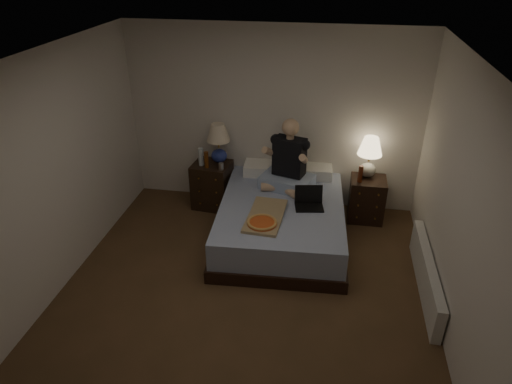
% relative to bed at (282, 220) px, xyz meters
% --- Properties ---
extents(floor, '(4.00, 4.50, 0.00)m').
position_rel_bed_xyz_m(floor, '(-0.26, -1.30, -0.25)').
color(floor, brown).
rests_on(floor, ground).
extents(ceiling, '(4.00, 4.50, 0.00)m').
position_rel_bed_xyz_m(ceiling, '(-0.26, -1.30, 2.25)').
color(ceiling, white).
rests_on(ceiling, ground).
extents(wall_back, '(4.00, 0.00, 2.50)m').
position_rel_bed_xyz_m(wall_back, '(-0.26, 0.95, 1.00)').
color(wall_back, silver).
rests_on(wall_back, ground).
extents(wall_left, '(0.00, 4.50, 2.50)m').
position_rel_bed_xyz_m(wall_left, '(-2.26, -1.30, 1.00)').
color(wall_left, silver).
rests_on(wall_left, ground).
extents(wall_right, '(0.00, 4.50, 2.50)m').
position_rel_bed_xyz_m(wall_right, '(1.74, -1.30, 1.00)').
color(wall_right, silver).
rests_on(wall_right, ground).
extents(bed, '(1.63, 2.10, 0.51)m').
position_rel_bed_xyz_m(bed, '(0.00, 0.00, 0.00)').
color(bed, '#516BA3').
rests_on(bed, floor).
extents(nightstand_left, '(0.55, 0.50, 0.66)m').
position_rel_bed_xyz_m(nightstand_left, '(-1.07, 0.64, 0.08)').
color(nightstand_left, black).
rests_on(nightstand_left, floor).
extents(nightstand_right, '(0.46, 0.42, 0.60)m').
position_rel_bed_xyz_m(nightstand_right, '(1.08, 0.64, 0.05)').
color(nightstand_right, black).
rests_on(nightstand_right, floor).
extents(lamp_left, '(0.35, 0.35, 0.56)m').
position_rel_bed_xyz_m(lamp_left, '(-0.98, 0.73, 0.68)').
color(lamp_left, navy).
rests_on(lamp_left, nightstand_left).
extents(lamp_right, '(0.40, 0.40, 0.56)m').
position_rel_bed_xyz_m(lamp_right, '(1.05, 0.73, 0.63)').
color(lamp_right, gray).
rests_on(lamp_right, nightstand_right).
extents(water_bottle, '(0.07, 0.07, 0.25)m').
position_rel_bed_xyz_m(water_bottle, '(-1.20, 0.58, 0.53)').
color(water_bottle, silver).
rests_on(water_bottle, nightstand_left).
extents(soda_can, '(0.07, 0.07, 0.10)m').
position_rel_bed_xyz_m(soda_can, '(-0.89, 0.49, 0.45)').
color(soda_can, beige).
rests_on(soda_can, nightstand_left).
extents(beer_bottle_left, '(0.06, 0.06, 0.23)m').
position_rel_bed_xyz_m(beer_bottle_left, '(-1.10, 0.52, 0.52)').
color(beer_bottle_left, '#582B0C').
rests_on(beer_bottle_left, nightstand_left).
extents(beer_bottle_right, '(0.06, 0.06, 0.23)m').
position_rel_bed_xyz_m(beer_bottle_right, '(0.95, 0.55, 0.46)').
color(beer_bottle_right, '#561F0C').
rests_on(beer_bottle_right, nightstand_right).
extents(person, '(0.78, 0.69, 0.93)m').
position_rel_bed_xyz_m(person, '(0.01, 0.43, 0.72)').
color(person, black).
rests_on(person, bed).
extents(laptop, '(0.38, 0.33, 0.24)m').
position_rel_bed_xyz_m(laptop, '(0.34, -0.07, 0.37)').
color(laptop, black).
rests_on(laptop, bed).
extents(pizza_box, '(0.45, 0.78, 0.08)m').
position_rel_bed_xyz_m(pizza_box, '(-0.16, -0.57, 0.29)').
color(pizza_box, tan).
rests_on(pizza_box, bed).
extents(radiator, '(0.10, 1.60, 0.40)m').
position_rel_bed_xyz_m(radiator, '(1.67, -0.76, -0.05)').
color(radiator, silver).
rests_on(radiator, floor).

